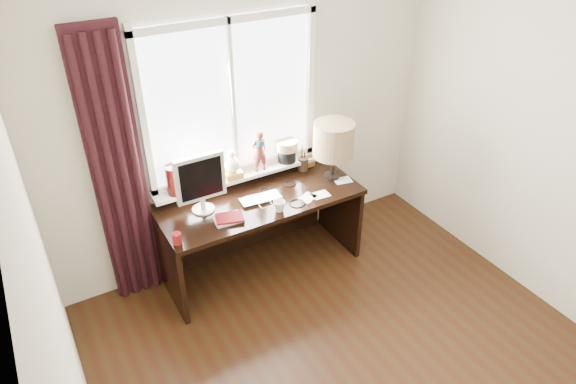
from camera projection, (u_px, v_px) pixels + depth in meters
ceiling at (450, 3)px, 2.11m from camera, size 3.50×4.00×0.00m
wall_back at (248, 118)px, 4.27m from camera, size 3.50×0.00×2.60m
laptop at (261, 199)px, 4.22m from camera, size 0.36×0.24×0.03m
mug at (279, 206)px, 4.07m from camera, size 0.13×0.13×0.10m
red_cup at (177, 238)px, 3.72m from camera, size 0.07×0.07×0.09m
window at (236, 123)px, 4.17m from camera, size 1.52×0.20×1.40m
curtain at (119, 177)px, 3.83m from camera, size 0.38×0.09×2.25m
desk at (256, 216)px, 4.46m from camera, size 1.70×0.70×0.75m
monitor at (200, 180)px, 3.95m from camera, size 0.40×0.18×0.49m
notebook_stack at (229, 218)px, 3.98m from camera, size 0.25×0.20×0.03m
brush_holder at (303, 164)px, 4.61m from camera, size 0.09×0.09×0.25m
icon_frame at (310, 161)px, 4.65m from camera, size 0.10×0.03×0.13m
table_lamp at (334, 140)px, 4.34m from camera, size 0.35×0.35×0.52m
loose_papers at (324, 191)px, 4.34m from camera, size 0.59×0.23×0.00m
desk_cables at (286, 194)px, 4.30m from camera, size 0.38×0.46×0.01m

